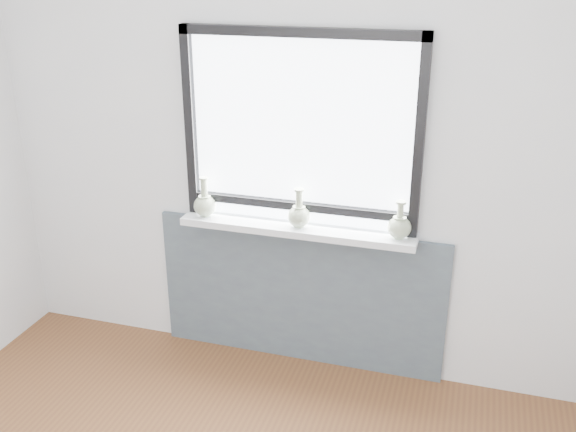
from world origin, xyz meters
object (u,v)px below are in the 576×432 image
(vase_b, at_px, (299,215))
(vase_c, at_px, (399,226))
(windowsill, at_px, (296,229))
(vase_a, at_px, (205,204))

(vase_b, bearing_deg, vase_c, 0.36)
(windowsill, bearing_deg, vase_b, -11.01)
(vase_a, distance_m, vase_b, 0.55)
(vase_c, bearing_deg, windowsill, -179.94)
(windowsill, distance_m, vase_c, 0.57)
(windowsill, xyz_separation_m, vase_b, (0.01, -0.00, 0.09))
(windowsill, xyz_separation_m, vase_c, (0.56, 0.00, 0.09))
(vase_b, relative_size, vase_c, 1.06)
(vase_a, height_order, vase_b, vase_a)
(vase_b, xyz_separation_m, vase_c, (0.55, 0.00, -0.00))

